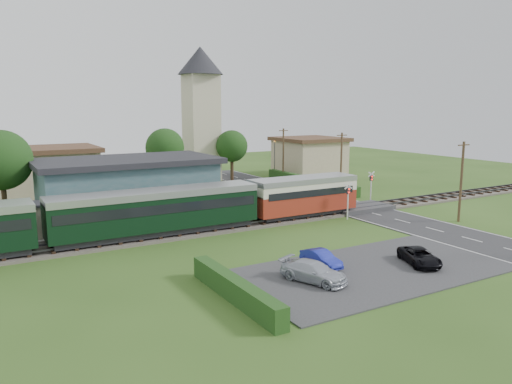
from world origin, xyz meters
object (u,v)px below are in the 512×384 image
equipment_hut (43,219)px  station_building (128,187)px  church_tower (201,104)px  crossing_signal_far (371,182)px  car_park_dark (420,256)px  house_east (309,156)px  crossing_signal_near (348,196)px  pedestrian_near (243,203)px  pedestrian_far (63,222)px  car_on_road (279,183)px  car_park_silver (314,272)px  car_park_blue (321,258)px  house_west (47,172)px  train (115,215)px

equipment_hut → station_building: station_building is taller
church_tower → crossing_signal_far: (8.60, -23.61, -8.08)m
equipment_hut → car_park_dark: equipment_hut is taller
house_east → crossing_signal_near: (-13.60, -24.41, -0.66)m
station_building → pedestrian_near: (8.84, -5.82, -1.38)m
equipment_hut → station_building: bearing=35.9°
equipment_hut → pedestrian_far: (1.29, -0.37, -0.34)m
church_tower → crossing_signal_far: size_ratio=5.37×
church_tower → crossing_signal_far: 26.39m
equipment_hut → car_on_road: (28.63, 12.16, -1.15)m
car_park_dark → pedestrian_far: bearing=158.7°
station_building → equipment_hut: bearing=-144.1°
car_on_road → car_park_silver: 33.61m
car_on_road → car_park_silver: bearing=142.5°
crossing_signal_near → car_on_road: size_ratio=1.02×
car_park_blue → pedestrian_near: (2.69, 15.12, 0.72)m
crossing_signal_far → car_on_road: size_ratio=1.02×
equipment_hut → car_park_blue: equipment_hut is taller
crossing_signal_far → car_park_silver: (-19.49, -16.30, -1.47)m
station_building → car_park_silver: 23.36m
house_west → car_park_blue: (11.14, -34.94, -2.20)m
church_tower → pedestrian_near: size_ratio=10.24×
car_on_road → car_park_blue: size_ratio=1.03×
house_east → car_on_road: size_ratio=2.74×
crossing_signal_far → car_park_silver: bearing=-140.1°
train → house_east: (33.52, 22.00, 0.62)m
crossing_signal_far → pedestrian_far: bearing=179.2°
train → car_park_dark: 21.33m
station_building → train: station_building is taller
car_on_road → car_park_blue: bearing=144.0°
church_tower → pedestrian_near: church_tower is taller
house_west → car_park_blue: house_west is taller
station_building → car_on_road: 21.69m
house_east → car_park_silver: 44.32m
house_west → pedestrian_far: house_west is taller
car_park_silver → car_park_dark: (7.73, -0.82, -0.08)m
church_tower → house_east: 17.21m
car_park_silver → pedestrian_far: bearing=100.9°
car_on_road → crossing_signal_far: bearing=-175.2°
train → crossing_signal_far: (27.12, 2.39, -0.04)m
house_west → crossing_signal_near: 33.22m
station_building → house_west: 14.87m
house_west → car_park_dark: 41.37m
pedestrian_far → train: bearing=-139.0°
station_building → train: bearing=-111.4°
house_east → car_park_blue: size_ratio=2.82×
station_building → crossing_signal_far: (23.60, -6.60, -0.55)m
crossing_signal_far → equipment_hut: bearing=178.5°
equipment_hut → crossing_signal_near: bearing=-12.9°
house_east → crossing_signal_near: size_ratio=2.69×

